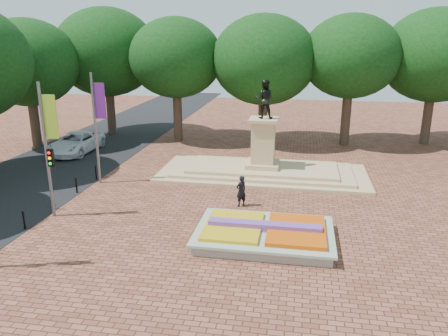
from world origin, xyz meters
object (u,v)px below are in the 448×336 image
Objects in this scene: monument at (263,162)px; van at (76,143)px; flower_bed at (265,233)px; pedestrian at (241,191)px.

monument reaches higher than van.
monument is at bearing 95.87° from flower_bed.
flower_bed is 1.07× the size of van.
flower_bed is 4.48m from pedestrian.
monument is 15.73m from van.
flower_bed is 21.07m from van.
flower_bed is 10.07m from monument.
monument reaches higher than flower_bed.
monument reaches higher than pedestrian.
pedestrian reaches higher than flower_bed.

